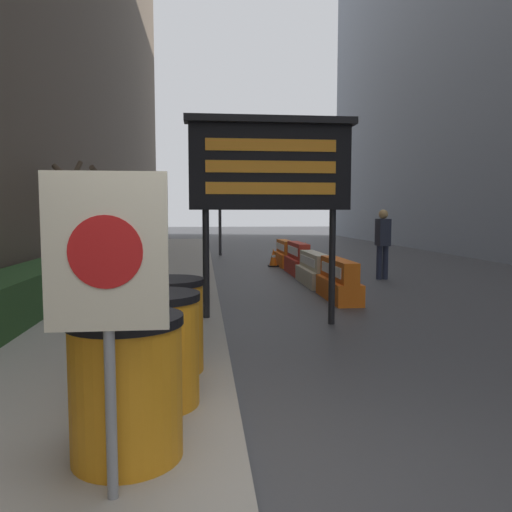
{
  "coord_description": "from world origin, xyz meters",
  "views": [
    {
      "loc": [
        -0.28,
        -2.71,
        1.71
      ],
      "look_at": [
        0.72,
        6.69,
        0.89
      ],
      "focal_mm": 35.0,
      "sensor_mm": 36.0,
      "label": 1
    }
  ],
  "objects_px": {
    "barrel_drum_back": "(167,325)",
    "jersey_barrier_red_striped": "(298,260)",
    "traffic_light_near_curb": "(220,183)",
    "pedestrian_worker": "(383,238)",
    "message_board": "(270,167)",
    "traffic_cone_mid": "(305,250)",
    "jersey_barrier_cream": "(314,270)",
    "barrel_drum_foreground": "(126,386)",
    "traffic_cone_near": "(273,258)",
    "warning_sign": "(107,275)",
    "jersey_barrier_orange_near": "(285,255)",
    "jersey_barrier_orange_far": "(338,282)",
    "barrel_drum_middle": "(156,349)"
  },
  "relations": [
    {
      "from": "barrel_drum_back",
      "to": "jersey_barrier_red_striped",
      "type": "distance_m",
      "value": 9.32
    },
    {
      "from": "traffic_light_near_curb",
      "to": "pedestrian_worker",
      "type": "relative_size",
      "value": 2.22
    },
    {
      "from": "message_board",
      "to": "pedestrian_worker",
      "type": "relative_size",
      "value": 1.73
    },
    {
      "from": "traffic_cone_mid",
      "to": "message_board",
      "type": "bearing_deg",
      "value": -104.44
    },
    {
      "from": "traffic_cone_mid",
      "to": "traffic_light_near_curb",
      "type": "bearing_deg",
      "value": 148.49
    },
    {
      "from": "jersey_barrier_cream",
      "to": "barrel_drum_foreground",
      "type": "bearing_deg",
      "value": -110.32
    },
    {
      "from": "barrel_drum_foreground",
      "to": "traffic_cone_near",
      "type": "distance_m",
      "value": 12.89
    },
    {
      "from": "barrel_drum_foreground",
      "to": "jersey_barrier_red_striped",
      "type": "xyz_separation_m",
      "value": [
        3.15,
        10.58,
        -0.22
      ]
    },
    {
      "from": "jersey_barrier_cream",
      "to": "pedestrian_worker",
      "type": "distance_m",
      "value": 2.21
    },
    {
      "from": "warning_sign",
      "to": "jersey_barrier_red_striped",
      "type": "height_order",
      "value": "warning_sign"
    },
    {
      "from": "barrel_drum_foreground",
      "to": "warning_sign",
      "type": "height_order",
      "value": "warning_sign"
    },
    {
      "from": "warning_sign",
      "to": "jersey_barrier_orange_near",
      "type": "bearing_deg",
      "value": 76.61
    },
    {
      "from": "jersey_barrier_cream",
      "to": "jersey_barrier_red_striped",
      "type": "height_order",
      "value": "jersey_barrier_red_striped"
    },
    {
      "from": "message_board",
      "to": "traffic_light_near_curb",
      "type": "xyz_separation_m",
      "value": [
        -0.32,
        12.75,
        0.51
      ]
    },
    {
      "from": "warning_sign",
      "to": "traffic_cone_near",
      "type": "xyz_separation_m",
      "value": [
        2.74,
        13.08,
        -1.1
      ]
    },
    {
      "from": "message_board",
      "to": "traffic_cone_mid",
      "type": "distance_m",
      "value": 11.39
    },
    {
      "from": "traffic_light_near_curb",
      "to": "traffic_cone_mid",
      "type": "bearing_deg",
      "value": -31.51
    },
    {
      "from": "message_board",
      "to": "jersey_barrier_cream",
      "type": "height_order",
      "value": "message_board"
    },
    {
      "from": "barrel_drum_back",
      "to": "jersey_barrier_red_striped",
      "type": "height_order",
      "value": "barrel_drum_back"
    },
    {
      "from": "jersey_barrier_orange_far",
      "to": "pedestrian_worker",
      "type": "distance_m",
      "value": 3.55
    },
    {
      "from": "barrel_drum_foreground",
      "to": "pedestrian_worker",
      "type": "height_order",
      "value": "pedestrian_worker"
    },
    {
      "from": "jersey_barrier_cream",
      "to": "jersey_barrier_orange_near",
      "type": "relative_size",
      "value": 1.1
    },
    {
      "from": "pedestrian_worker",
      "to": "barrel_drum_foreground",
      "type": "bearing_deg",
      "value": 153.73
    },
    {
      "from": "jersey_barrier_orange_far",
      "to": "barrel_drum_foreground",
      "type": "bearing_deg",
      "value": -116.33
    },
    {
      "from": "pedestrian_worker",
      "to": "barrel_drum_middle",
      "type": "bearing_deg",
      "value": 151.74
    },
    {
      "from": "jersey_barrier_orange_far",
      "to": "traffic_light_near_curb",
      "type": "relative_size",
      "value": 0.45
    },
    {
      "from": "traffic_light_near_curb",
      "to": "pedestrian_worker",
      "type": "distance_m",
      "value": 8.89
    },
    {
      "from": "traffic_cone_near",
      "to": "jersey_barrier_cream",
      "type": "bearing_deg",
      "value": -84.2
    },
    {
      "from": "jersey_barrier_cream",
      "to": "jersey_barrier_red_striped",
      "type": "relative_size",
      "value": 1.08
    },
    {
      "from": "barrel_drum_back",
      "to": "message_board",
      "type": "xyz_separation_m",
      "value": [
        1.36,
        2.5,
        1.78
      ]
    },
    {
      "from": "barrel_drum_foreground",
      "to": "traffic_cone_mid",
      "type": "height_order",
      "value": "barrel_drum_foreground"
    },
    {
      "from": "barrel_drum_back",
      "to": "jersey_barrier_cream",
      "type": "bearing_deg",
      "value": 65.92
    },
    {
      "from": "pedestrian_worker",
      "to": "warning_sign",
      "type": "bearing_deg",
      "value": 154.89
    },
    {
      "from": "barrel_drum_middle",
      "to": "jersey_barrier_red_striped",
      "type": "xyz_separation_m",
      "value": [
        3.05,
        9.7,
        -0.22
      ]
    },
    {
      "from": "warning_sign",
      "to": "traffic_light_near_curb",
      "type": "bearing_deg",
      "value": 86.09
    },
    {
      "from": "jersey_barrier_cream",
      "to": "traffic_light_near_curb",
      "type": "bearing_deg",
      "value": 103.01
    },
    {
      "from": "jersey_barrier_cream",
      "to": "traffic_cone_mid",
      "type": "distance_m",
      "value": 6.7
    },
    {
      "from": "barrel_drum_foreground",
      "to": "jersey_barrier_orange_near",
      "type": "height_order",
      "value": "barrel_drum_foreground"
    },
    {
      "from": "barrel_drum_foreground",
      "to": "traffic_cone_near",
      "type": "relative_size",
      "value": 1.59
    },
    {
      "from": "barrel_drum_back",
      "to": "warning_sign",
      "type": "xyz_separation_m",
      "value": [
        -0.15,
        -2.25,
        0.78
      ]
    },
    {
      "from": "jersey_barrier_orange_near",
      "to": "pedestrian_worker",
      "type": "relative_size",
      "value": 1.0
    },
    {
      "from": "barrel_drum_middle",
      "to": "traffic_light_near_curb",
      "type": "xyz_separation_m",
      "value": [
        1.08,
        16.12,
        2.3
      ]
    },
    {
      "from": "barrel_drum_foreground",
      "to": "pedestrian_worker",
      "type": "relative_size",
      "value": 0.51
    },
    {
      "from": "jersey_barrier_orange_near",
      "to": "jersey_barrier_orange_far",
      "type": "bearing_deg",
      "value": -90.0
    },
    {
      "from": "jersey_barrier_orange_near",
      "to": "traffic_light_near_curb",
      "type": "bearing_deg",
      "value": 114.99
    },
    {
      "from": "message_board",
      "to": "jersey_barrier_orange_far",
      "type": "bearing_deg",
      "value": 51.91
    },
    {
      "from": "warning_sign",
      "to": "jersey_barrier_red_striped",
      "type": "bearing_deg",
      "value": 74.06
    },
    {
      "from": "jersey_barrier_red_striped",
      "to": "jersey_barrier_cream",
      "type": "bearing_deg",
      "value": -90.0
    },
    {
      "from": "warning_sign",
      "to": "message_board",
      "type": "xyz_separation_m",
      "value": [
        1.51,
        4.74,
        1.01
      ]
    },
    {
      "from": "barrel_drum_middle",
      "to": "traffic_cone_mid",
      "type": "distance_m",
      "value": 14.82
    }
  ]
}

